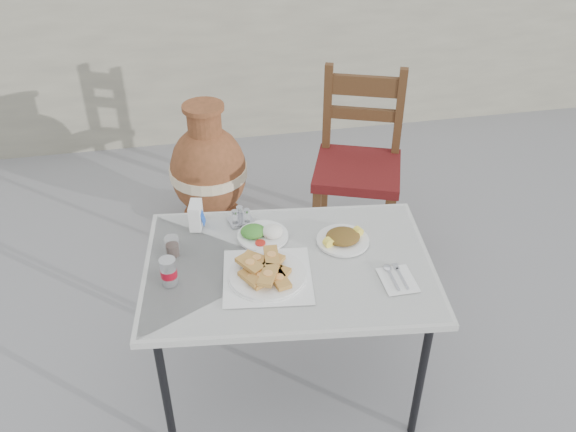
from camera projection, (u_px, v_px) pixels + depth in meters
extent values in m
plane|color=slate|center=(330.00, 384.00, 2.68)|extent=(80.00, 80.00, 0.00)
cylinder|color=black|center=(166.00, 395.00, 2.24)|extent=(0.03, 0.03, 0.63)
cylinder|color=black|center=(421.00, 379.00, 2.30)|extent=(0.03, 0.03, 0.63)
cylinder|color=black|center=(178.00, 286.00, 2.73)|extent=(0.03, 0.03, 0.63)
cylinder|color=black|center=(387.00, 276.00, 2.79)|extent=(0.03, 0.03, 0.63)
cube|color=white|center=(289.00, 266.00, 2.33)|extent=(1.18, 0.87, 0.03)
cube|color=white|center=(289.00, 263.00, 2.32)|extent=(1.14, 0.83, 0.00)
cube|color=white|center=(267.00, 276.00, 2.25)|extent=(0.36, 0.36, 0.00)
cylinder|color=white|center=(267.00, 275.00, 2.24)|extent=(0.29, 0.29, 0.01)
cylinder|color=white|center=(267.00, 276.00, 2.24)|extent=(0.30, 0.30, 0.01)
cylinder|color=white|center=(263.00, 236.00, 2.45)|extent=(0.21, 0.21, 0.01)
ellipsoid|color=white|center=(272.00, 232.00, 2.43)|extent=(0.08, 0.08, 0.05)
ellipsoid|color=#2A651D|center=(253.00, 231.00, 2.44)|extent=(0.10, 0.09, 0.04)
cylinder|color=red|center=(260.00, 243.00, 2.39)|extent=(0.04, 0.04, 0.01)
cylinder|color=white|center=(343.00, 240.00, 2.42)|extent=(0.21, 0.21, 0.01)
ellipsoid|color=#195D17|center=(343.00, 236.00, 2.41)|extent=(0.14, 0.13, 0.04)
cylinder|color=#FFE445|center=(328.00, 243.00, 2.38)|extent=(0.05, 0.04, 0.04)
cylinder|color=#FFE445|center=(358.00, 231.00, 2.44)|extent=(0.05, 0.04, 0.04)
cylinder|color=silver|center=(169.00, 272.00, 2.19)|extent=(0.06, 0.06, 0.11)
cylinder|color=#B20C20|center=(169.00, 273.00, 2.19)|extent=(0.06, 0.06, 0.03)
cylinder|color=silver|center=(167.00, 260.00, 2.16)|extent=(0.05, 0.05, 0.00)
cylinder|color=white|center=(172.00, 246.00, 2.33)|extent=(0.06, 0.06, 0.08)
cylinder|color=black|center=(173.00, 250.00, 2.34)|extent=(0.05, 0.05, 0.05)
cube|color=white|center=(196.00, 215.00, 2.48)|extent=(0.06, 0.10, 0.11)
cube|color=blue|center=(203.00, 217.00, 2.48)|extent=(0.02, 0.05, 0.06)
cube|color=silver|center=(241.00, 220.00, 2.53)|extent=(0.11, 0.10, 0.01)
cylinder|color=white|center=(235.00, 217.00, 2.49)|extent=(0.02, 0.02, 0.06)
cylinder|color=white|center=(247.00, 215.00, 2.50)|extent=(0.02, 0.02, 0.06)
cylinder|color=silver|center=(240.00, 212.00, 2.53)|extent=(0.03, 0.03, 0.05)
cube|color=white|center=(398.00, 280.00, 2.23)|extent=(0.12, 0.16, 0.00)
cube|color=silver|center=(393.00, 280.00, 2.23)|extent=(0.01, 0.12, 0.00)
ellipsoid|color=silver|center=(387.00, 267.00, 2.28)|extent=(0.03, 0.04, 0.01)
cube|color=silver|center=(402.00, 278.00, 2.23)|extent=(0.01, 0.12, 0.00)
cube|color=silver|center=(396.00, 266.00, 2.29)|extent=(0.02, 0.03, 0.00)
cube|color=#3A1F0F|center=(316.00, 228.00, 3.23)|extent=(0.05, 0.05, 0.47)
cube|color=#3A1F0F|center=(388.00, 235.00, 3.18)|extent=(0.05, 0.05, 0.47)
cube|color=#3A1F0F|center=(324.00, 190.00, 3.53)|extent=(0.05, 0.05, 0.47)
cube|color=#3A1F0F|center=(390.00, 196.00, 3.48)|extent=(0.05, 0.05, 0.47)
cube|color=#601613|center=(358.00, 170.00, 3.20)|extent=(0.57, 0.57, 0.05)
cube|color=#3A1F0F|center=(327.00, 111.00, 3.25)|extent=(0.05, 0.05, 0.53)
cube|color=#3A1F0F|center=(399.00, 116.00, 3.20)|extent=(0.05, 0.05, 0.53)
cube|color=#3A1F0F|center=(365.00, 86.00, 3.13)|extent=(0.41, 0.18, 0.11)
cube|color=#3A1F0F|center=(363.00, 114.00, 3.22)|extent=(0.41, 0.18, 0.06)
cylinder|color=brown|center=(213.00, 217.00, 3.65)|extent=(0.33, 0.33, 0.08)
ellipsoid|color=brown|center=(209.00, 171.00, 3.47)|extent=(0.44, 0.44, 0.54)
cylinder|color=beige|center=(209.00, 171.00, 3.47)|extent=(0.44, 0.44, 0.06)
cylinder|color=brown|center=(204.00, 123.00, 3.29)|extent=(0.19, 0.19, 0.17)
cylinder|color=brown|center=(203.00, 107.00, 3.24)|extent=(0.23, 0.23, 0.03)
cube|color=#A29D87|center=(247.00, 54.00, 4.34)|extent=(6.00, 0.25, 1.20)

